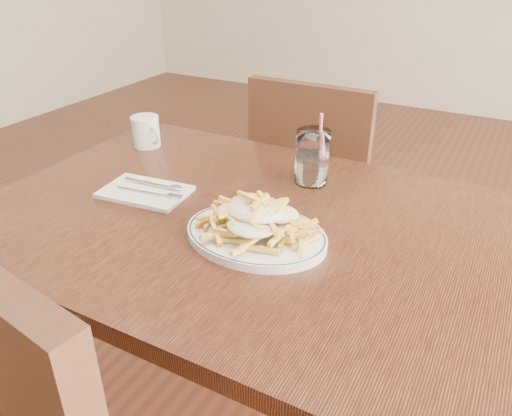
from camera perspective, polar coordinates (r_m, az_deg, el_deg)
The scene contains 8 objects.
table at distance 1.10m, azimuth -0.19°, elevation -4.73°, with size 1.20×0.80×0.75m.
chair_far at distance 1.78m, azimuth 6.85°, elevation 2.53°, with size 0.41×0.41×0.89m.
fries_plate at distance 0.98m, azimuth 0.00°, elevation -3.08°, with size 0.34×0.32×0.02m.
loaded_fries at distance 0.96m, azimuth 0.00°, elevation -0.83°, with size 0.27×0.24×0.07m.
napkin at distance 1.19m, azimuth -12.57°, elevation 1.82°, with size 0.20×0.13×0.01m, color silver.
cutlery at distance 1.19m, azimuth -12.45°, elevation 2.26°, with size 0.18×0.08×0.01m.
water_glass at distance 1.20m, azimuth 6.43°, elevation 5.43°, with size 0.08×0.08×0.18m.
coffee_mug at distance 1.46m, azimuth -12.43°, elevation 8.53°, with size 0.11×0.08×0.09m.
Camera 1 is at (0.44, -0.81, 1.27)m, focal length 35.00 mm.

